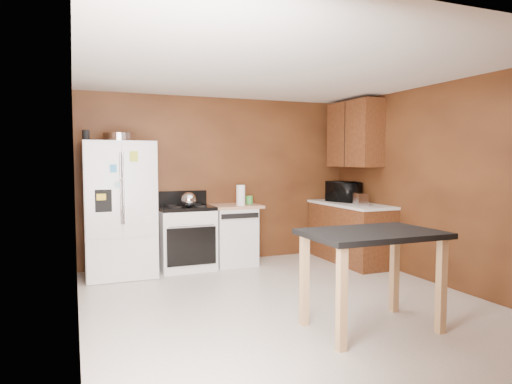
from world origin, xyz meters
TOP-DOWN VIEW (x-y plane):
  - floor at (0.00, 0.00)m, footprint 4.50×4.50m
  - ceiling at (0.00, 0.00)m, footprint 4.50×4.50m
  - wall_back at (0.00, 2.25)m, footprint 4.20×0.00m
  - wall_front at (0.00, -2.25)m, footprint 4.20×0.00m
  - wall_left at (-2.10, 0.00)m, footprint 0.00×4.50m
  - wall_right at (2.10, 0.00)m, footprint 0.00×4.50m
  - roasting_pan at (-1.53, 1.90)m, footprint 0.44×0.44m
  - pen_cup at (-1.95, 1.75)m, footprint 0.09×0.09m
  - kettle at (-0.64, 1.76)m, footprint 0.21×0.21m
  - paper_towel at (0.15, 1.79)m, footprint 0.15×0.15m
  - green_canister at (0.36, 1.99)m, footprint 0.13×0.13m
  - toaster at (1.74, 1.09)m, footprint 0.21×0.27m
  - microwave at (1.82, 1.68)m, footprint 0.49×0.60m
  - refrigerator at (-1.55, 1.86)m, footprint 0.90×0.80m
  - gas_range at (-0.64, 1.92)m, footprint 0.76×0.68m
  - dishwasher at (0.08, 1.95)m, footprint 0.78×0.63m
  - right_cabinets at (1.84, 1.48)m, footprint 0.63×1.58m
  - island at (0.40, -1.01)m, footprint 1.22×0.81m

SIDE VIEW (x-z plane):
  - floor at x=0.00m, z-range 0.00..0.00m
  - dishwasher at x=0.08m, z-range 0.01..0.90m
  - gas_range at x=-0.64m, z-range -0.09..1.01m
  - island at x=0.40m, z-range 0.31..1.22m
  - refrigerator at x=-1.55m, z-range 0.00..1.80m
  - right_cabinets at x=1.84m, z-range -0.32..2.13m
  - green_canister at x=0.36m, z-range 0.89..1.01m
  - toaster at x=1.74m, z-range 0.90..1.08m
  - kettle at x=-0.64m, z-range 0.90..1.11m
  - paper_towel at x=0.15m, z-range 0.89..1.19m
  - microwave at x=1.82m, z-range 0.90..1.19m
  - wall_back at x=0.00m, z-range -0.85..3.35m
  - wall_front at x=0.00m, z-range -0.85..3.35m
  - wall_left at x=-2.10m, z-range -1.00..3.50m
  - wall_right at x=2.10m, z-range -1.00..3.50m
  - roasting_pan at x=-1.53m, z-range 1.80..1.91m
  - pen_cup at x=-1.95m, z-range 1.80..1.93m
  - ceiling at x=0.00m, z-range 2.50..2.50m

